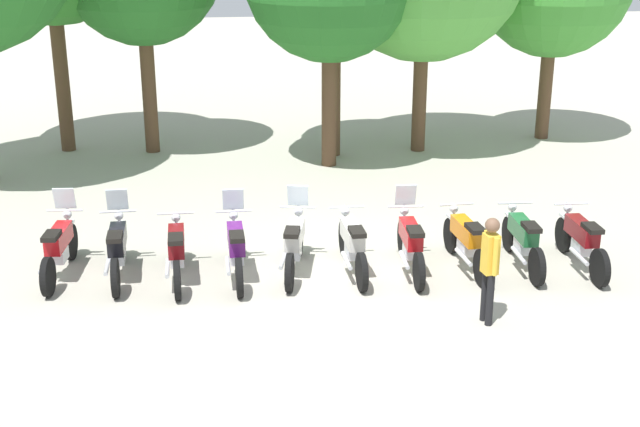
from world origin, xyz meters
The scene contains 12 objects.
ground_plane centered at (0.00, 0.00, 0.00)m, with size 80.00×80.00×0.00m, color #ADA899.
motorcycle_0 centered at (-4.42, 0.49, 0.52)m, with size 0.62×2.19×1.37m.
motorcycle_1 centered at (-3.44, 0.30, 0.52)m, with size 0.62×2.19×1.37m.
motorcycle_2 centered at (-2.46, 0.06, 0.50)m, with size 0.62×2.19×0.99m.
motorcycle_3 centered at (-1.48, 0.06, 0.52)m, with size 0.62×2.19×1.37m.
motorcycle_4 centered at (-0.48, 0.14, 0.52)m, with size 0.75×2.16×1.37m.
motorcycle_5 centered at (0.49, 0.01, 0.50)m, with size 0.62×2.19×0.99m.
motorcycle_6 centered at (1.47, -0.09, 0.52)m, with size 0.62×2.19×1.37m.
motorcycle_7 centered at (2.45, -0.09, 0.50)m, with size 0.62×2.19×0.99m.
motorcycle_8 centered at (3.43, -0.15, 0.50)m, with size 0.62×2.19×0.99m.
motorcycle_9 centered at (4.42, -0.33, 0.50)m, with size 0.62×2.19×0.99m.
person_0 centered at (2.15, -2.18, 0.96)m, with size 0.25×0.41×1.66m.
Camera 1 is at (-1.82, -13.29, 5.73)m, focal length 47.90 mm.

